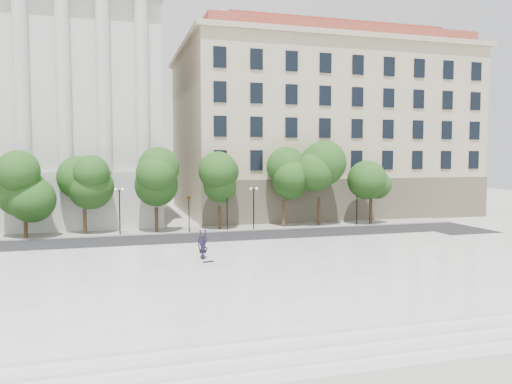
% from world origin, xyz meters
% --- Properties ---
extents(ground, '(160.00, 160.00, 0.00)m').
position_xyz_m(ground, '(0.00, 0.00, 0.00)').
color(ground, '#B8B5AE').
rests_on(ground, ground).
extents(plaza, '(44.00, 22.00, 0.45)m').
position_xyz_m(plaza, '(0.00, 3.00, 0.23)').
color(plaza, white).
rests_on(plaza, ground).
extents(street, '(60.00, 8.00, 0.02)m').
position_xyz_m(street, '(0.00, 18.00, 0.01)').
color(street, black).
rests_on(street, ground).
extents(far_sidewalk, '(60.00, 4.00, 0.12)m').
position_xyz_m(far_sidewalk, '(0.00, 24.00, 0.06)').
color(far_sidewalk, gray).
rests_on(far_sidewalk, ground).
extents(building_west, '(31.50, 27.65, 25.60)m').
position_xyz_m(building_west, '(-17.00, 38.57, 12.89)').
color(building_west, '#B5B4B0').
rests_on(building_west, ground).
extents(building_east, '(36.00, 26.15, 23.00)m').
position_xyz_m(building_east, '(20.00, 38.91, 11.14)').
color(building_east, tan).
rests_on(building_east, ground).
extents(traffic_light_west, '(0.79, 1.62, 4.14)m').
position_xyz_m(traffic_light_west, '(0.09, 22.30, 3.63)').
color(traffic_light_west, black).
rests_on(traffic_light_west, ground).
extents(traffic_light_east, '(0.91, 1.59, 4.14)m').
position_xyz_m(traffic_light_east, '(3.91, 22.30, 3.62)').
color(traffic_light_east, black).
rests_on(traffic_light_east, ground).
extents(person_lying, '(1.11, 2.12, 0.55)m').
position_xyz_m(person_lying, '(-1.13, 7.42, 0.72)').
color(person_lying, black).
rests_on(person_lying, plaza).
extents(skateboard, '(0.74, 0.34, 0.07)m').
position_xyz_m(skateboard, '(-0.98, 6.25, 0.49)').
color(skateboard, black).
rests_on(skateboard, plaza).
extents(plaza_steps, '(44.00, 3.00, 0.30)m').
position_xyz_m(plaza_steps, '(0.00, -8.90, 0.12)').
color(plaza_steps, white).
rests_on(plaza_steps, ground).
extents(street_trees, '(46.30, 4.98, 8.02)m').
position_xyz_m(street_trees, '(-0.11, 23.38, 5.19)').
color(street_trees, '#382619').
rests_on(street_trees, ground).
extents(lamp_posts, '(37.62, 0.28, 4.54)m').
position_xyz_m(lamp_posts, '(-0.14, 22.60, 2.96)').
color(lamp_posts, black).
rests_on(lamp_posts, ground).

